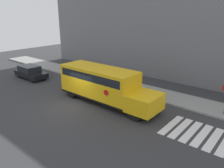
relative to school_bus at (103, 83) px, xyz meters
name	(u,v)px	position (x,y,z in m)	size (l,w,h in m)	color
ground_plane	(75,105)	(-1.38, -1.97, -1.68)	(60.00, 60.00, 0.00)	#333335
sidewalk_strip	(122,85)	(-1.38, 4.53, -1.60)	(44.00, 3.00, 0.15)	gray
building_backdrop	(156,29)	(-1.38, 11.03, 3.76)	(32.00, 4.00, 10.88)	slate
crosswalk_stripes	(197,133)	(8.07, 0.03, -1.67)	(4.00, 3.20, 0.01)	white
school_bus	(103,83)	(0.00, 0.00, 0.00)	(9.23, 2.57, 2.96)	yellow
parked_car	(30,72)	(-11.25, -0.17, -0.96)	(4.33, 1.86, 1.46)	black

